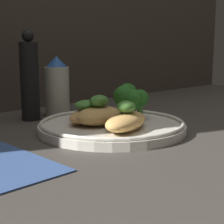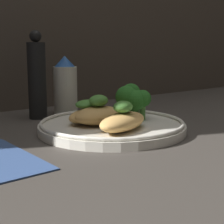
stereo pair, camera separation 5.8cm
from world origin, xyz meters
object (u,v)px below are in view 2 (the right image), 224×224
object	(u,v)px
broccoli_bunch	(132,98)
plate	(112,126)
sauce_bottle	(65,87)
pepper_grinder	(37,78)

from	to	relation	value
broccoli_bunch	plate	bearing A→B (deg)	-168.82
plate	sauce_bottle	bearing A→B (deg)	82.98
broccoli_bunch	sauce_bottle	size ratio (longest dim) A/B	0.51
sauce_bottle	pepper_grinder	size ratio (longest dim) A/B	0.71
pepper_grinder	sauce_bottle	bearing A→B (deg)	0.00
plate	broccoli_bunch	bearing A→B (deg)	11.18
plate	pepper_grinder	bearing A→B (deg)	102.88
sauce_bottle	broccoli_bunch	bearing A→B (deg)	-79.13
plate	pepper_grinder	distance (cm)	20.48
broccoli_bunch	pepper_grinder	distance (cm)	20.41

